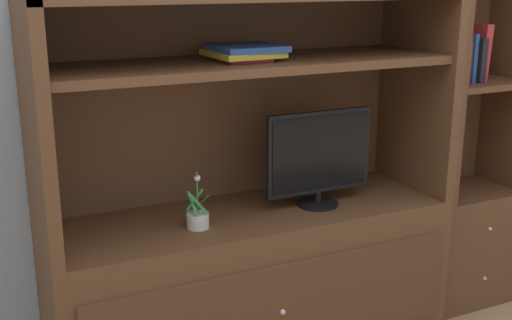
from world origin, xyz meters
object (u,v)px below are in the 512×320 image
at_px(media_console, 251,247).
at_px(magazine_stack, 244,52).
at_px(tv_monitor, 319,156).
at_px(potted_plant, 198,218).
at_px(upright_book_row, 465,59).
at_px(bookshelf_tall, 464,191).

height_order(media_console, magazine_stack, media_console).
distance_m(tv_monitor, magazine_stack, 0.59).
distance_m(potted_plant, upright_book_row, 1.56).
bearing_deg(upright_book_row, tv_monitor, -176.30).
xyz_separation_m(tv_monitor, potted_plant, (-0.59, -0.02, -0.19)).
height_order(media_console, potted_plant, media_console).
relative_size(potted_plant, upright_book_row, 0.87).
bearing_deg(upright_book_row, media_console, 179.70).
bearing_deg(magazine_stack, tv_monitor, -9.05).
bearing_deg(media_console, upright_book_row, -0.30).
relative_size(magazine_stack, upright_book_row, 1.07).
relative_size(tv_monitor, magazine_stack, 1.71).
xyz_separation_m(tv_monitor, upright_book_row, (0.85, 0.06, 0.38)).
xyz_separation_m(bookshelf_tall, upright_book_row, (-0.08, -0.01, 0.70)).
relative_size(media_console, bookshelf_tall, 0.97).
xyz_separation_m(tv_monitor, magazine_stack, (-0.34, 0.05, 0.48)).
height_order(media_console, bookshelf_tall, bookshelf_tall).
relative_size(media_console, magazine_stack, 6.00).
bearing_deg(potted_plant, magazine_stack, 17.53).
bearing_deg(magazine_stack, upright_book_row, 0.04).
xyz_separation_m(tv_monitor, bookshelf_tall, (0.93, 0.07, -0.32)).
xyz_separation_m(potted_plant, upright_book_row, (1.45, 0.08, 0.57)).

